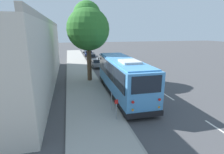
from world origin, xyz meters
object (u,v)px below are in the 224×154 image
at_px(parked_sedan_gray, 97,63).
at_px(parked_sedan_silver, 86,50).
at_px(parked_sedan_navy, 88,53).
at_px(street_tree, 88,26).
at_px(sign_post_far, 111,102).
at_px(shuttle_bus, 123,75).
at_px(parked_sedan_black, 91,57).
at_px(sign_post_near, 116,109).

relative_size(parked_sedan_gray, parked_sedan_silver, 0.94).
height_order(parked_sedan_navy, parked_sedan_silver, parked_sedan_silver).
distance_m(parked_sedan_silver, street_tree, 29.25).
relative_size(parked_sedan_navy, parked_sedan_silver, 0.98).
bearing_deg(sign_post_far, street_tree, 3.55).
bearing_deg(shuttle_bus, sign_post_far, 151.72).
bearing_deg(parked_sedan_black, shuttle_bus, -176.44).
height_order(parked_sedan_navy, sign_post_far, sign_post_far).
bearing_deg(sign_post_near, parked_sedan_navy, -3.20).
xyz_separation_m(parked_sedan_gray, street_tree, (-8.01, 2.09, 5.58)).
bearing_deg(sign_post_near, shuttle_bus, -21.64).
relative_size(parked_sedan_gray, parked_sedan_navy, 0.96).
height_order(shuttle_bus, sign_post_far, shuttle_bus).
height_order(street_tree, sign_post_far, street_tree).
bearing_deg(street_tree, parked_sedan_gray, -14.63).
relative_size(shuttle_bus, sign_post_near, 7.79).
xyz_separation_m(shuttle_bus, parked_sedan_black, (20.11, 0.28, -1.25)).
relative_size(shuttle_bus, street_tree, 1.20).
distance_m(parked_sedan_gray, sign_post_near, 18.05).
relative_size(parked_sedan_black, street_tree, 0.48).
xyz_separation_m(parked_sedan_gray, parked_sedan_black, (6.82, -0.03, -0.00)).
xyz_separation_m(parked_sedan_black, street_tree, (-14.84, 2.12, 5.58)).
xyz_separation_m(parked_sedan_silver, street_tree, (-28.62, 2.33, 5.58)).
xyz_separation_m(parked_sedan_navy, sign_post_near, (-31.27, 1.75, 0.24)).
relative_size(parked_sedan_black, sign_post_near, 3.10).
bearing_deg(sign_post_near, street_tree, 3.08).
bearing_deg(shuttle_bus, parked_sedan_silver, 0.72).
xyz_separation_m(parked_sedan_silver, sign_post_far, (-37.27, 1.79, 0.21)).
distance_m(parked_sedan_black, parked_sedan_navy, 6.47).
distance_m(parked_sedan_silver, sign_post_near, 38.63).
bearing_deg(sign_post_far, sign_post_near, 180.00).
distance_m(sign_post_near, sign_post_far, 1.32).
xyz_separation_m(parked_sedan_black, sign_post_near, (-24.81, 1.59, 0.24)).
bearing_deg(parked_sedan_navy, shuttle_bus, -176.74).
xyz_separation_m(parked_sedan_navy, street_tree, (-21.30, 2.29, 5.58)).
height_order(parked_sedan_gray, street_tree, street_tree).
xyz_separation_m(parked_sedan_navy, sign_post_far, (-29.95, 1.75, 0.21)).
relative_size(shuttle_bus, parked_sedan_gray, 2.46).
height_order(shuttle_bus, parked_sedan_gray, shuttle_bus).
xyz_separation_m(parked_sedan_black, parked_sedan_navy, (6.47, -0.16, 0.00)).
bearing_deg(street_tree, parked_sedan_silver, -4.65).
distance_m(parked_sedan_black, sign_post_near, 24.86).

